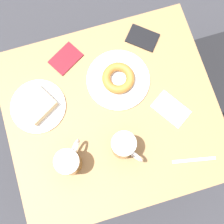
# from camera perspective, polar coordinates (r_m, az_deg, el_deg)

# --- Properties ---
(ground_plane) EXTENTS (8.00, 8.00, 0.00)m
(ground_plane) POSITION_cam_1_polar(r_m,az_deg,el_deg) (1.95, 0.00, -4.70)
(ground_plane) COLOR #333338
(table) EXTENTS (0.77, 0.85, 0.71)m
(table) POSITION_cam_1_polar(r_m,az_deg,el_deg) (1.32, 0.00, -0.85)
(table) COLOR #997044
(table) RESTS_ON ground_plane
(plate_with_cake) EXTENTS (0.22, 0.22, 0.05)m
(plate_with_cake) POSITION_cam_1_polar(r_m,az_deg,el_deg) (1.27, -13.49, 1.16)
(plate_with_cake) COLOR silver
(plate_with_cake) RESTS_ON table
(plate_with_donut) EXTENTS (0.26, 0.26, 0.05)m
(plate_with_donut) POSITION_cam_1_polar(r_m,az_deg,el_deg) (1.27, 1.15, 6.06)
(plate_with_donut) COLOR silver
(plate_with_donut) RESTS_ON table
(beer_mug_left) EXTENTS (0.12, 0.11, 0.14)m
(beer_mug_left) POSITION_cam_1_polar(r_m,az_deg,el_deg) (1.16, -7.83, -8.99)
(beer_mug_left) COLOR #8C5619
(beer_mug_left) RESTS_ON table
(beer_mug_center) EXTENTS (0.12, 0.10, 0.14)m
(beer_mug_center) POSITION_cam_1_polar(r_m,az_deg,el_deg) (1.16, 2.03, -6.30)
(beer_mug_center) COLOR #8C5619
(beer_mug_center) RESTS_ON table
(napkin_folded) EXTENTS (0.17, 0.15, 0.00)m
(napkin_folded) POSITION_cam_1_polar(r_m,az_deg,el_deg) (1.27, 10.72, 0.53)
(napkin_folded) COLOR white
(napkin_folded) RESTS_ON table
(fork) EXTENTS (0.04, 0.17, 0.00)m
(fork) POSITION_cam_1_polar(r_m,az_deg,el_deg) (1.26, 14.75, -8.48)
(fork) COLOR silver
(fork) RESTS_ON table
(passport_near_edge) EXTENTS (0.14, 0.15, 0.01)m
(passport_near_edge) POSITION_cam_1_polar(r_m,az_deg,el_deg) (1.33, -8.46, 9.64)
(passport_near_edge) COLOR maroon
(passport_near_edge) RESTS_ON table
(passport_far_edge) EXTENTS (0.15, 0.15, 0.01)m
(passport_far_edge) POSITION_cam_1_polar(r_m,az_deg,el_deg) (1.36, 5.59, 13.33)
(passport_far_edge) COLOR black
(passport_far_edge) RESTS_ON table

